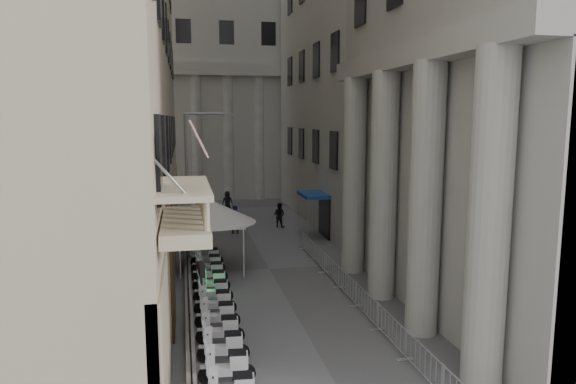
{
  "coord_description": "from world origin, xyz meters",
  "views": [
    {
      "loc": [
        -4.35,
        -7.05,
        8.0
      ],
      "look_at": [
        0.52,
        16.73,
        4.5
      ],
      "focal_mm": 32.0,
      "sensor_mm": 36.0,
      "label": 1
    }
  ],
  "objects_px": {
    "street_lamp": "(193,175)",
    "pedestrian_b": "(279,215)",
    "info_kiosk": "(201,282)",
    "pedestrian_a": "(235,220)",
    "security_tent": "(210,212)"
  },
  "relations": [
    {
      "from": "street_lamp",
      "to": "pedestrian_b",
      "type": "bearing_deg",
      "value": 40.25
    },
    {
      "from": "info_kiosk",
      "to": "pedestrian_b",
      "type": "distance_m",
      "value": 15.88
    },
    {
      "from": "street_lamp",
      "to": "pedestrian_a",
      "type": "xyz_separation_m",
      "value": [
        2.93,
        7.12,
        -3.94
      ]
    },
    {
      "from": "street_lamp",
      "to": "pedestrian_a",
      "type": "bearing_deg",
      "value": 54.19
    },
    {
      "from": "pedestrian_b",
      "to": "street_lamp",
      "type": "bearing_deg",
      "value": 89.28
    },
    {
      "from": "pedestrian_a",
      "to": "security_tent",
      "type": "bearing_deg",
      "value": 74.73
    },
    {
      "from": "pedestrian_a",
      "to": "pedestrian_b",
      "type": "relative_size",
      "value": 1.1
    },
    {
      "from": "security_tent",
      "to": "pedestrian_b",
      "type": "xyz_separation_m",
      "value": [
        5.55,
        9.57,
        -2.17
      ]
    },
    {
      "from": "info_kiosk",
      "to": "pedestrian_a",
      "type": "distance_m",
      "value": 13.35
    },
    {
      "from": "pedestrian_b",
      "to": "security_tent",
      "type": "bearing_deg",
      "value": 95.46
    },
    {
      "from": "street_lamp",
      "to": "info_kiosk",
      "type": "height_order",
      "value": "street_lamp"
    },
    {
      "from": "security_tent",
      "to": "pedestrian_a",
      "type": "xyz_separation_m",
      "value": [
        2.11,
        8.02,
        -2.08
      ]
    },
    {
      "from": "security_tent",
      "to": "street_lamp",
      "type": "relative_size",
      "value": 0.55
    },
    {
      "from": "info_kiosk",
      "to": "pedestrian_b",
      "type": "relative_size",
      "value": 0.95
    },
    {
      "from": "info_kiosk",
      "to": "pedestrian_a",
      "type": "xyz_separation_m",
      "value": [
        2.78,
        13.06,
        0.13
      ]
    }
  ]
}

